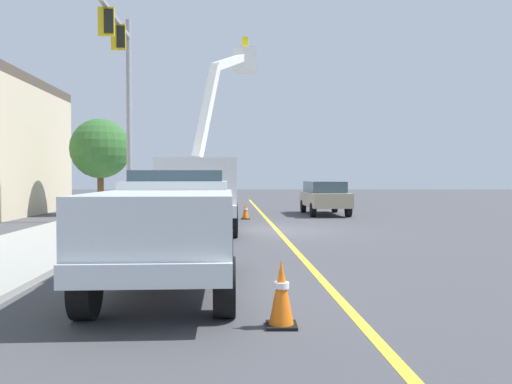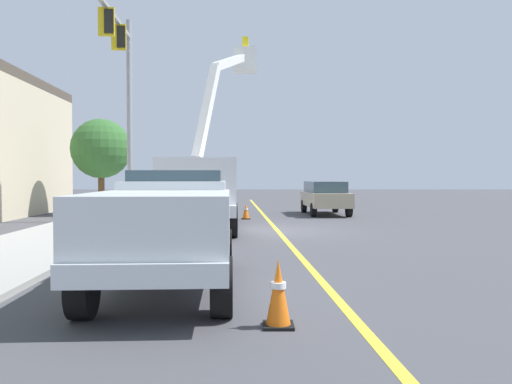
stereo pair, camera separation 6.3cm
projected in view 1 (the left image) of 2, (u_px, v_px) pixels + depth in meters
ground at (277, 231)px, 18.71m from camera, size 120.00×120.00×0.00m
sidewalk_far_side at (78, 230)px, 18.34m from camera, size 60.10×6.32×0.12m
lane_centre_stripe at (277, 231)px, 18.71m from camera, size 49.96×2.43×0.01m
utility_bucket_truck at (202, 185)px, 19.49m from camera, size 8.31×3.50×7.48m
service_pickup_truck at (170, 225)px, 8.94m from camera, size 5.69×2.39×2.06m
passing_minivan at (324, 195)px, 26.71m from camera, size 4.88×2.13×1.69m
traffic_cone_leading at (281, 294)px, 6.74m from camera, size 0.40×0.40×0.88m
traffic_cone_mid_front at (245, 211)px, 23.80m from camera, size 0.40×0.40×0.74m
traffic_signal_mast at (123, 80)px, 21.08m from camera, size 5.22×0.66×8.64m
street_tree_right at (100, 149)px, 26.60m from camera, size 3.03×3.03×4.88m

